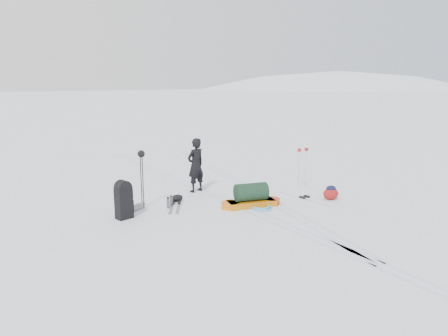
{
  "coord_description": "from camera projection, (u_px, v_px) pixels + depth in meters",
  "views": [
    {
      "loc": [
        -5.67,
        -9.96,
        3.34
      ],
      "look_at": [
        -0.11,
        0.0,
        0.95
      ],
      "focal_mm": 35.0,
      "sensor_mm": 36.0,
      "label": 1
    }
  ],
  "objects": [
    {
      "name": "ground",
      "position": [
        228.0,
        202.0,
        11.9
      ],
      "size": [
        200.0,
        200.0,
        0.0
      ],
      "primitive_type": "plane",
      "color": "white",
      "rests_on": "ground"
    },
    {
      "name": "ski_poles_black",
      "position": [
        141.0,
        161.0,
        11.09
      ],
      "size": [
        0.19,
        0.23,
        1.52
      ],
      "rotation": [
        0.0,
        0.0,
        -0.43
      ],
      "color": "black",
      "rests_on": "ground"
    },
    {
      "name": "touring_skis_grey",
      "position": [
        176.0,
        204.0,
        11.66
      ],
      "size": [
        1.03,
        1.68,
        0.06
      ],
      "rotation": [
        0.0,
        0.0,
        1.1
      ],
      "color": "gray",
      "rests_on": "ground"
    },
    {
      "name": "touring_skis_white",
      "position": [
        305.0,
        198.0,
        12.22
      ],
      "size": [
        0.59,
        1.89,
        0.07
      ],
      "rotation": [
        0.0,
        0.0,
        -1.4
      ],
      "color": "silver",
      "rests_on": "ground"
    },
    {
      "name": "small_daypack",
      "position": [
        331.0,
        193.0,
        12.07
      ],
      "size": [
        0.51,
        0.42,
        0.4
      ],
      "rotation": [
        0.0,
        0.0,
        -0.16
      ],
      "color": "maroon",
      "rests_on": "ground"
    },
    {
      "name": "snow_hill_backdrop",
      "position": [
        271.0,
        329.0,
        127.78
      ],
      "size": [
        359.5,
        192.0,
        162.45
      ],
      "color": "white",
      "rests_on": "ground"
    },
    {
      "name": "pulk_sled",
      "position": [
        251.0,
        197.0,
        11.43
      ],
      "size": [
        1.68,
        0.76,
        0.62
      ],
      "rotation": [
        0.0,
        0.0,
        -0.19
      ],
      "color": "#C6690B",
      "rests_on": "ground"
    },
    {
      "name": "ski_poles_silver",
      "position": [
        303.0,
        154.0,
        13.26
      ],
      "size": [
        0.39,
        0.13,
        1.23
      ],
      "rotation": [
        0.0,
        0.0,
        0.16
      ],
      "color": "silver",
      "rests_on": "ground"
    },
    {
      "name": "thermos_pair",
      "position": [
        170.0,
        202.0,
        11.38
      ],
      "size": [
        0.23,
        0.24,
        0.3
      ],
      "rotation": [
        0.0,
        0.0,
        0.03
      ],
      "color": "#5C5F64",
      "rests_on": "ground"
    },
    {
      "name": "expedition_rucksack",
      "position": [
        125.0,
        200.0,
        10.48
      ],
      "size": [
        0.87,
        0.84,
        0.94
      ],
      "rotation": [
        0.0,
        0.0,
        0.28
      ],
      "color": "black",
      "rests_on": "ground"
    },
    {
      "name": "ski_tracks",
      "position": [
        231.0,
        191.0,
        12.94
      ],
      "size": [
        3.38,
        17.97,
        0.01
      ],
      "color": "silver",
      "rests_on": "ground"
    },
    {
      "name": "rope_coil",
      "position": [
        262.0,
        207.0,
        11.27
      ],
      "size": [
        0.64,
        0.64,
        0.07
      ],
      "rotation": [
        0.0,
        0.0,
        0.19
      ],
      "color": "#55AAD0",
      "rests_on": "ground"
    },
    {
      "name": "stuff_sack",
      "position": [
        177.0,
        198.0,
        11.88
      ],
      "size": [
        0.38,
        0.33,
        0.2
      ],
      "rotation": [
        0.0,
        0.0,
        -0.35
      ],
      "color": "black",
      "rests_on": "ground"
    },
    {
      "name": "skier",
      "position": [
        196.0,
        165.0,
        12.79
      ],
      "size": [
        0.67,
        0.53,
        1.6
      ],
      "primitive_type": "imported",
      "rotation": [
        0.0,
        0.0,
        3.42
      ],
      "color": "black",
      "rests_on": "ground"
    }
  ]
}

